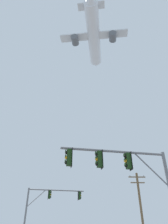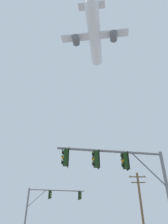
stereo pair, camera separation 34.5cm
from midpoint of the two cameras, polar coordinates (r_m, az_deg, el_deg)
The scene contains 4 objects.
signal_pole_near at distance 12.01m, azimuth 11.70°, elevation -16.09°, with size 6.31×1.20×5.77m.
signal_pole_far at distance 26.37m, azimuth -9.62°, elevation -23.68°, with size 6.68×1.45×5.94m.
utility_pole at distance 27.67m, azimuth 16.22°, elevation -23.77°, with size 2.20×0.28×8.01m.
airplane at distance 66.19m, azimuth 3.16°, elevation 20.61°, with size 20.49×26.53×7.22m.
Camera 2 is at (0.65, -5.60, 1.68)m, focal length 32.28 mm.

